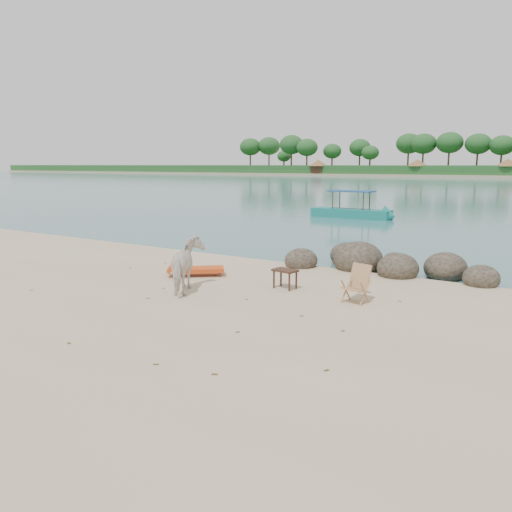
# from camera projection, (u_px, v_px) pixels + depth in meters

# --- Properties ---
(boulders) EXTENTS (6.43, 2.91, 1.17)m
(boulders) POSITION_uv_depth(u_px,v_px,m) (381.00, 264.00, 15.70)
(boulders) COLOR #2F271F
(boulders) RESTS_ON ground
(cow) EXTENTS (1.52, 1.81, 1.40)m
(cow) POSITION_uv_depth(u_px,v_px,m) (188.00, 266.00, 12.99)
(cow) COLOR white
(cow) RESTS_ON ground
(side_table) EXTENTS (0.70, 0.50, 0.52)m
(side_table) POSITION_uv_depth(u_px,v_px,m) (285.00, 280.00, 13.37)
(side_table) COLOR black
(side_table) RESTS_ON ground
(lounge_chair) EXTENTS (1.82, 1.64, 0.55)m
(lounge_chair) POSITION_uv_depth(u_px,v_px,m) (199.00, 268.00, 14.91)
(lounge_chair) COLOR red
(lounge_chair) RESTS_ON ground
(deck_chair) EXTENTS (0.72, 0.76, 0.91)m
(deck_chair) POSITION_uv_depth(u_px,v_px,m) (356.00, 286.00, 11.96)
(deck_chair) COLOR tan
(deck_chair) RESTS_ON ground
(boat_near) EXTENTS (5.77, 1.37, 2.81)m
(boat_near) POSITION_uv_depth(u_px,v_px,m) (351.00, 195.00, 31.75)
(boat_near) COLOR #15756F
(boat_near) RESTS_ON water
(dead_leaves) EXTENTS (8.93, 6.84, 0.00)m
(dead_leaves) POSITION_uv_depth(u_px,v_px,m) (203.00, 310.00, 11.49)
(dead_leaves) COLOR brown
(dead_leaves) RESTS_ON ground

